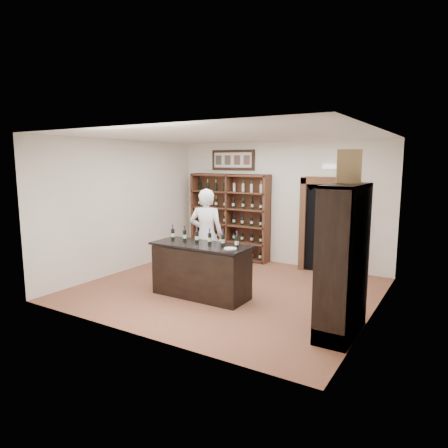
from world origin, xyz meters
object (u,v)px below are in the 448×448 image
(tasting_counter, at_px, (201,271))
(shopkeeper, at_px, (206,235))
(side_cabinet, at_px, (344,284))
(counter_bottle_0, at_px, (173,234))
(wine_crate, at_px, (349,166))
(wine_shelf, at_px, (230,216))

(tasting_counter, relative_size, shopkeeper, 0.96)
(side_cabinet, xyz_separation_m, shopkeeper, (-3.19, 1.18, 0.23))
(counter_bottle_0, bearing_deg, shopkeeper, 72.55)
(counter_bottle_0, xyz_separation_m, wine_crate, (3.37, -0.14, 1.33))
(shopkeeper, relative_size, wine_crate, 4.05)
(tasting_counter, height_order, counter_bottle_0, counter_bottle_0)
(wine_shelf, bearing_deg, side_cabinet, -40.21)
(wine_shelf, xyz_separation_m, side_cabinet, (3.82, -3.23, -0.35))
(tasting_counter, distance_m, counter_bottle_0, 0.95)
(counter_bottle_0, relative_size, shopkeeper, 0.15)
(tasting_counter, height_order, wine_crate, wine_crate)
(wine_shelf, relative_size, shopkeeper, 1.12)
(shopkeeper, distance_m, wine_crate, 3.57)
(tasting_counter, bearing_deg, wine_crate, -1.41)
(counter_bottle_0, distance_m, shopkeeper, 0.85)
(wine_crate, bearing_deg, tasting_counter, 161.42)
(tasting_counter, xyz_separation_m, wine_crate, (2.65, -0.07, 1.95))
(tasting_counter, xyz_separation_m, counter_bottle_0, (-0.72, 0.08, 0.61))
(shopkeeper, bearing_deg, wine_crate, 143.81)
(side_cabinet, height_order, shopkeeper, side_cabinet)
(wine_crate, bearing_deg, shopkeeper, 145.97)
(wine_shelf, distance_m, wine_crate, 4.99)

